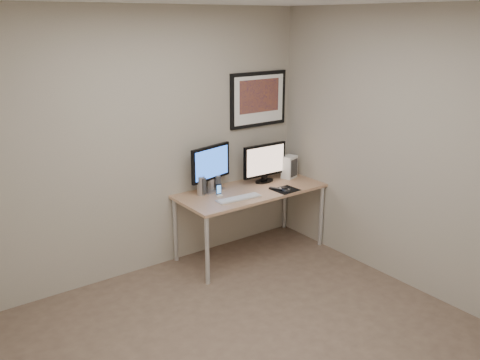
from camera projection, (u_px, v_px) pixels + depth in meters
The scene contains 14 objects.
floor at pixel (253, 345), 4.02m from camera, with size 3.60×3.60×0.00m, color brown.
room at pixel (219, 132), 3.87m from camera, with size 3.60×3.60×3.60m.
desk at pixel (251, 195), 5.42m from camera, with size 1.60×0.70×0.73m.
framed_art at pixel (258, 99), 5.59m from camera, with size 0.75×0.04×0.60m.
monitor_large at pixel (211, 166), 5.29m from camera, with size 0.53×0.22×0.49m.
monitor_tv at pixel (265, 162), 5.59m from camera, with size 0.55×0.13×0.43m.
speaker_left at pixel (201, 186), 5.21m from camera, with size 0.08×0.08×0.20m, color #B2B2B7.
speaker_right at pixel (217, 182), 5.40m from camera, with size 0.06×0.06×0.16m, color #B2B2B7.
phone_dock at pixel (219, 190), 5.20m from camera, with size 0.06×0.06×0.13m, color black.
keyboard at pixel (239, 198), 5.12m from camera, with size 0.48×0.13×0.02m, color silver.
mousepad at pixel (286, 190), 5.39m from camera, with size 0.25×0.22×0.00m, color black.
mouse at pixel (285, 189), 5.37m from camera, with size 0.06×0.10×0.04m, color black.
remote at pixel (276, 189), 5.40m from camera, with size 0.04×0.16×0.02m, color black.
fan_unit at pixel (289, 167), 5.78m from camera, with size 0.17×0.12×0.25m, color silver.
Camera 1 is at (-2.12, -2.71, 2.46)m, focal length 38.00 mm.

